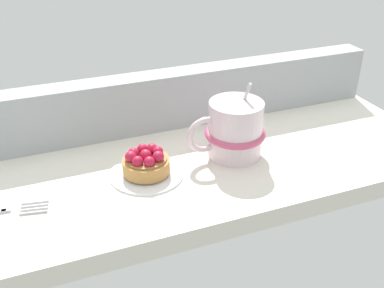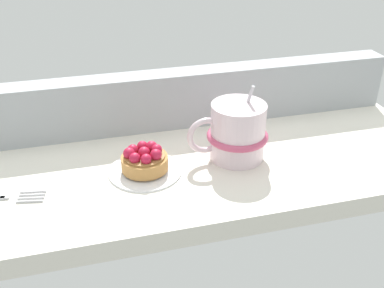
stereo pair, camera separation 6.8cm
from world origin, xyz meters
The scene contains 5 objects.
ground_plane centered at (0.00, 0.00, -1.51)cm, with size 86.41×30.47×3.03cm, color silver.
window_rail_back centered at (0.00, 12.95, 4.82)cm, with size 84.68×4.57×9.64cm, color #9EA3A8.
dessert_plate centered at (-4.39, -1.21, 0.29)cm, with size 10.80×10.80×0.63cm.
raspberry_tart centered at (-4.41, -1.18, 2.19)cm, with size 6.84×6.84×3.66cm.
coffee_mug centered at (9.85, -0.54, 4.34)cm, with size 12.60×9.36×11.76cm.
Camera 2 is at (-12.39, -58.18, 36.78)cm, focal length 43.12 mm.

